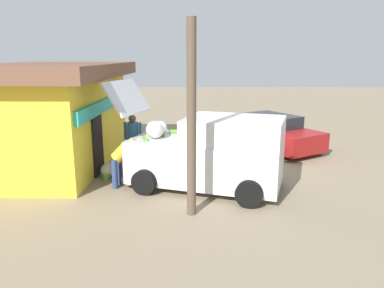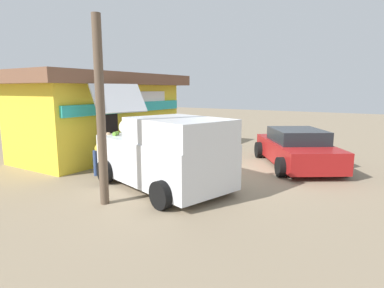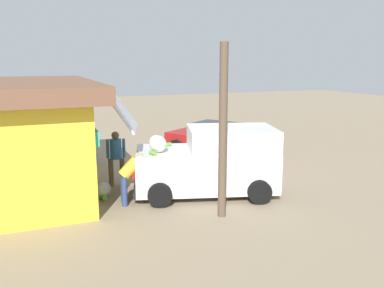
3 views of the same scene
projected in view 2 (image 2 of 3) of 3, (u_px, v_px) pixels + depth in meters
name	position (u px, v px, depth m)	size (l,w,h in m)	color
ground_plane	(242.00, 172.00, 10.19)	(60.00, 60.00, 0.00)	gray
storefront_bar	(101.00, 113.00, 12.65)	(7.11, 3.94, 3.20)	yellow
delivery_van	(165.00, 153.00, 8.39)	(3.10, 4.83, 2.78)	silver
parked_sedan	(297.00, 148.00, 10.90)	(4.39, 3.75, 1.27)	maroon
vendor_standing	(140.00, 137.00, 11.02)	(0.39, 0.56, 1.68)	#726047
customer_bending	(103.00, 149.00, 9.63)	(0.58, 0.70, 1.36)	navy
unloaded_banana_pile	(111.00, 162.00, 10.75)	(0.76, 0.61, 0.40)	silver
paint_bucket	(183.00, 145.00, 13.86)	(0.31, 0.31, 0.38)	blue
utility_pole	(101.00, 113.00, 7.00)	(0.20, 0.20, 4.18)	brown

